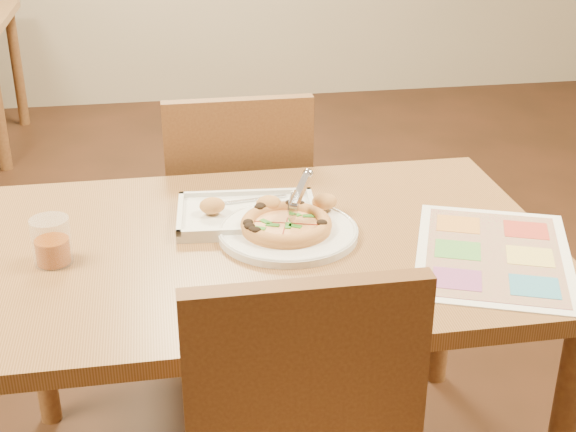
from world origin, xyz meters
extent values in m
cube|color=olive|center=(0.00, 0.00, 0.70)|extent=(1.30, 0.85, 0.04)
cylinder|color=brown|center=(-0.59, 0.36, 0.34)|extent=(0.06, 0.06, 0.68)
cylinder|color=brown|center=(0.59, 0.36, 0.34)|extent=(0.06, 0.06, 0.68)
cube|color=brown|center=(0.00, -0.51, 0.68)|extent=(0.42, 0.04, 0.45)
cube|color=brown|center=(0.00, 0.70, 0.45)|extent=(0.42, 0.42, 0.04)
cube|color=brown|center=(0.00, 0.51, 0.68)|extent=(0.42, 0.04, 0.45)
cylinder|color=brown|center=(-1.01, 3.17, 0.34)|extent=(0.06, 0.06, 0.68)
cylinder|color=white|center=(0.06, 0.02, 0.73)|extent=(0.42, 0.42, 0.02)
cylinder|color=#DD974B|center=(0.05, 0.02, 0.74)|extent=(0.21, 0.21, 0.01)
cylinder|color=#E5D17C|center=(0.05, 0.02, 0.75)|extent=(0.17, 0.17, 0.01)
torus|color=#DD974B|center=(0.05, 0.02, 0.75)|extent=(0.21, 0.21, 0.03)
cylinder|color=silver|center=(0.07, 0.03, 0.79)|extent=(0.04, 0.07, 0.07)
cube|color=silver|center=(0.10, 0.07, 0.81)|extent=(0.07, 0.11, 0.06)
cube|color=silver|center=(-0.03, 0.12, 0.73)|extent=(0.35, 0.25, 0.02)
cube|color=silver|center=(-0.03, 0.12, 0.74)|extent=(0.16, 0.03, 0.00)
ellipsoid|color=#CA8748|center=(-0.11, 0.12, 0.76)|extent=(0.06, 0.05, 0.04)
ellipsoid|color=#CA8748|center=(0.03, 0.11, 0.76)|extent=(0.06, 0.05, 0.04)
ellipsoid|color=#CA8748|center=(0.16, 0.10, 0.76)|extent=(0.06, 0.05, 0.04)
cylinder|color=#8A3A0A|center=(-0.46, -0.03, 0.75)|extent=(0.07, 0.07, 0.05)
cylinder|color=white|center=(-0.46, -0.03, 0.77)|extent=(0.08, 0.08, 0.10)
cube|color=white|center=(0.48, -0.15, 0.72)|extent=(0.47, 0.55, 0.00)
camera|label=1|loc=(-0.22, -1.60, 1.54)|focal=50.00mm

